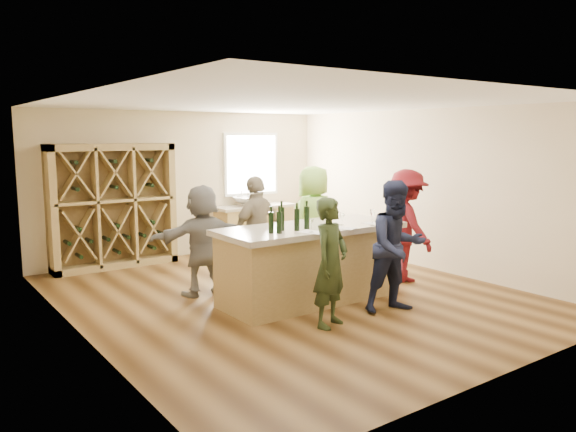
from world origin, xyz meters
TOP-DOWN VIEW (x-y plane):
  - floor at (0.00, 0.00)m, footprint 6.00×7.00m
  - ceiling at (0.00, 0.00)m, footprint 6.00×7.00m
  - wall_back at (0.00, 3.55)m, footprint 6.00×0.10m
  - wall_front at (0.00, -3.55)m, footprint 6.00×0.10m
  - wall_left at (-3.05, 0.00)m, footprint 0.10×7.00m
  - wall_right at (3.05, 0.00)m, footprint 0.10×7.00m
  - window_frame at (1.50, 3.47)m, footprint 1.30×0.06m
  - window_pane at (1.50, 3.44)m, footprint 1.18×0.01m
  - wine_rack at (-1.50, 3.27)m, footprint 2.20×0.45m
  - back_counter_base at (1.40, 3.20)m, footprint 1.60×0.58m
  - back_counter_top at (1.40, 3.20)m, footprint 1.70×0.62m
  - sink at (1.20, 3.20)m, footprint 0.54×0.54m
  - faucet at (1.20, 3.38)m, footprint 0.02×0.02m
  - tasting_counter_base at (0.09, -0.38)m, footprint 2.60×1.00m
  - tasting_counter_top at (0.09, -0.38)m, footprint 2.72×1.12m
  - wine_bottle_a at (-0.72, -0.56)m, footprint 0.08×0.08m
  - wine_bottle_b at (-0.64, -0.63)m, footprint 0.08×0.08m
  - wine_bottle_c at (-0.49, -0.47)m, footprint 0.08×0.08m
  - wine_bottle_d at (-0.32, -0.59)m, footprint 0.08×0.08m
  - wine_bottle_e at (-0.13, -0.55)m, footprint 0.09×0.09m
  - wine_glass_a at (-0.26, -0.82)m, footprint 0.07×0.07m
  - wine_glass_b at (0.29, -0.80)m, footprint 0.09×0.09m
  - wine_glass_c at (0.81, -0.86)m, footprint 0.09×0.09m
  - wine_glass_d at (0.49, -0.57)m, footprint 0.08×0.08m
  - wine_glass_e at (1.02, -0.63)m, footprint 0.08×0.08m
  - tasting_menu_a at (-0.23, -0.80)m, footprint 0.35×0.40m
  - tasting_menu_b at (0.33, -0.81)m, footprint 0.32×0.35m
  - tasting_menu_c at (0.94, -0.75)m, footprint 0.23×0.30m
  - person_near_left at (-0.40, -1.38)m, footprint 0.70×0.61m
  - person_near_right at (0.69, -1.45)m, footprint 0.94×0.64m
  - person_server at (2.02, -0.39)m, footprint 0.78×1.26m
  - person_far_mid at (-0.13, 0.70)m, footprint 1.11×0.75m
  - person_far_right at (1.01, 0.73)m, footprint 0.99×0.73m
  - person_far_left at (-1.03, 0.79)m, footprint 1.53×0.57m

SIDE VIEW (x-z plane):
  - floor at x=0.00m, z-range -0.10..0.00m
  - back_counter_base at x=1.40m, z-range 0.00..0.86m
  - tasting_counter_base at x=0.09m, z-range 0.00..1.00m
  - person_near_left at x=-0.40m, z-range 0.00..1.60m
  - person_far_left at x=-1.03m, z-range 0.00..1.64m
  - person_far_mid at x=-0.13m, z-range 0.00..1.73m
  - person_near_right at x=0.69m, z-range 0.00..1.76m
  - back_counter_top at x=1.40m, z-range 0.86..0.92m
  - person_server at x=2.02m, z-range 0.00..1.81m
  - person_far_right at x=1.01m, z-range 0.00..1.84m
  - sink at x=1.20m, z-range 0.92..1.11m
  - tasting_counter_top at x=0.09m, z-range 1.00..1.08m
  - faucet at x=1.20m, z-range 0.92..1.22m
  - tasting_menu_a at x=-0.23m, z-range 1.08..1.08m
  - tasting_menu_b at x=0.33m, z-range 1.08..1.08m
  - tasting_menu_c at x=0.94m, z-range 1.08..1.08m
  - wine_rack at x=-1.50m, z-range 0.00..2.20m
  - wine_glass_a at x=-0.26m, z-range 1.08..1.25m
  - wine_glass_d at x=0.49m, z-range 1.08..1.25m
  - wine_glass_c at x=0.81m, z-range 1.08..1.27m
  - wine_glass_e at x=1.02m, z-range 1.08..1.27m
  - wine_glass_b at x=0.29m, z-range 1.08..1.28m
  - wine_bottle_a at x=-0.72m, z-range 1.08..1.36m
  - wine_bottle_b at x=-0.64m, z-range 1.08..1.37m
  - wine_bottle_d at x=-0.32m, z-range 1.08..1.38m
  - wine_bottle_e at x=-0.13m, z-range 1.08..1.38m
  - wine_bottle_c at x=-0.49m, z-range 1.08..1.40m
  - wall_back at x=0.00m, z-range 0.00..2.80m
  - wall_front at x=0.00m, z-range 0.00..2.80m
  - wall_left at x=-3.05m, z-range 0.00..2.80m
  - wall_right at x=3.05m, z-range 0.00..2.80m
  - window_frame at x=1.50m, z-range 1.10..2.40m
  - window_pane at x=1.50m, z-range 1.16..2.34m
  - ceiling at x=0.00m, z-range 2.80..2.90m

